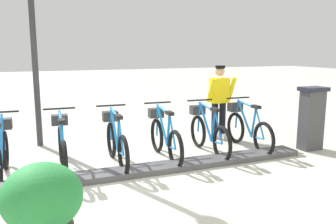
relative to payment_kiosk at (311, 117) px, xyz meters
The scene contains 12 objects.
ground_plane 4.21m from the payment_kiosk, 90.73° to the left, with size 60.00×60.00×0.00m, color #B7B8AC.
dock_rail_base 4.20m from the payment_kiosk, 90.73° to the left, with size 0.44×7.22×0.10m, color #47474C.
payment_kiosk is the anchor object (origin of this frame).
bike_docked_0 1.30m from the payment_kiosk, 63.37° to the left, with size 1.72×0.54×1.02m.
bike_docked_1 2.15m from the payment_kiosk, 74.47° to the left, with size 1.72×0.54×1.02m.
bike_docked_2 3.04m from the payment_kiosk, 79.12° to the left, with size 1.72×0.54×1.02m.
bike_docked_3 3.94m from the payment_kiosk, 81.64° to the left, with size 1.72×0.54×1.02m.
bike_docked_4 4.85m from the payment_kiosk, 83.22° to the left, with size 1.72×0.54×1.02m.
bike_docked_5 5.76m from the payment_kiosk, 84.30° to the left, with size 1.72×0.54×1.02m.
worker_near_rack 2.00m from the payment_kiosk, 38.19° to the left, with size 0.47×0.63×1.66m.
lamp_post 5.97m from the payment_kiosk, 64.81° to the left, with size 0.32×0.32×4.09m.
planter_bush 5.62m from the payment_kiosk, 111.07° to the left, with size 0.76×0.76×0.97m.
Camera 1 is at (-5.31, 1.18, 2.01)m, focal length 37.77 mm.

